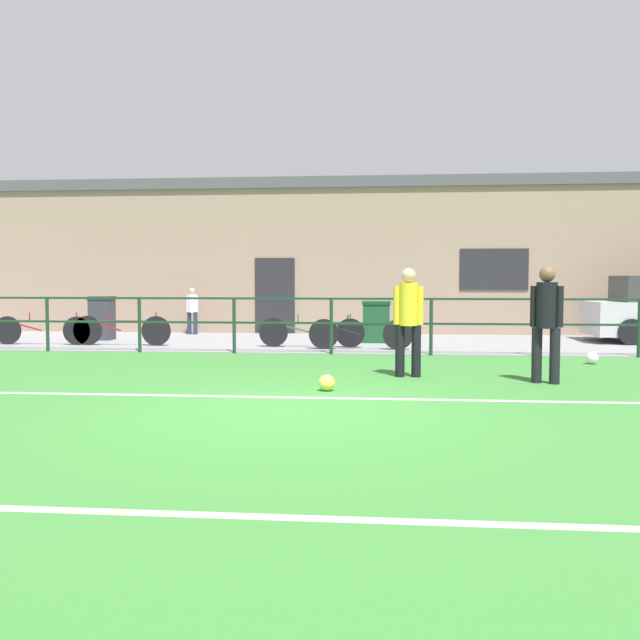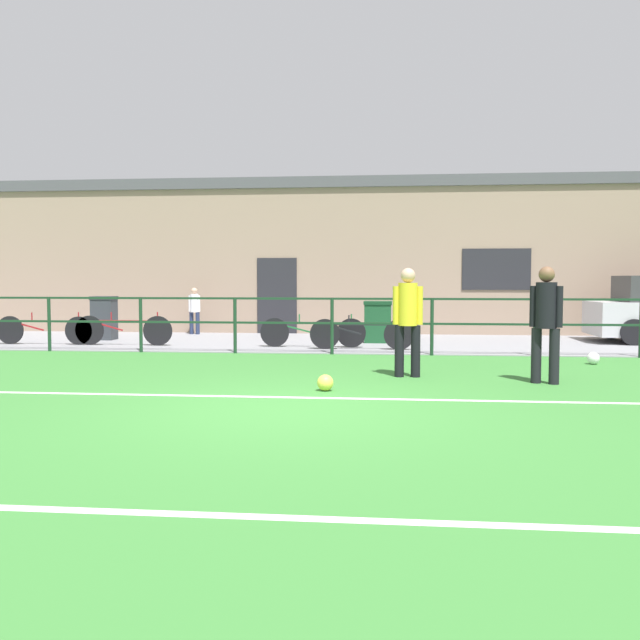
{
  "view_description": "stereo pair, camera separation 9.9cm",
  "coord_description": "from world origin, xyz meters",
  "px_view_note": "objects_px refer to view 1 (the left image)",
  "views": [
    {
      "loc": [
        1.1,
        -7.95,
        1.53
      ],
      "look_at": [
        -0.05,
        4.13,
        0.81
      ],
      "focal_mm": 38.96,
      "sensor_mm": 36.0,
      "label": 1
    },
    {
      "loc": [
        1.2,
        -7.94,
        1.53
      ],
      "look_at": [
        -0.05,
        4.13,
        0.81
      ],
      "focal_mm": 38.96,
      "sensor_mm": 36.0,
      "label": 2
    }
  ],
  "objects_px": {
    "player_striker": "(408,315)",
    "trash_bin_0": "(376,322)",
    "soccer_ball_spare": "(327,383)",
    "bicycle_parked_4": "(42,330)",
    "soccer_ball_match": "(592,358)",
    "trash_bin_1": "(102,318)",
    "player_goalkeeper": "(546,317)",
    "spectator_child": "(192,308)",
    "bicycle_parked_0": "(360,334)",
    "bicycle_parked_3": "(311,332)",
    "bicycle_parked_1": "(121,330)"
  },
  "relations": [
    {
      "from": "bicycle_parked_0",
      "to": "trash_bin_0",
      "type": "height_order",
      "value": "trash_bin_0"
    },
    {
      "from": "soccer_ball_match",
      "to": "bicycle_parked_0",
      "type": "bearing_deg",
      "value": 154.8
    },
    {
      "from": "bicycle_parked_1",
      "to": "bicycle_parked_3",
      "type": "relative_size",
      "value": 0.97
    },
    {
      "from": "bicycle_parked_0",
      "to": "trash_bin_1",
      "type": "height_order",
      "value": "trash_bin_1"
    },
    {
      "from": "bicycle_parked_4",
      "to": "bicycle_parked_0",
      "type": "bearing_deg",
      "value": -2.98
    },
    {
      "from": "player_goalkeeper",
      "to": "bicycle_parked_4",
      "type": "xyz_separation_m",
      "value": [
        -10.18,
        4.8,
        -0.61
      ]
    },
    {
      "from": "soccer_ball_spare",
      "to": "bicycle_parked_3",
      "type": "height_order",
      "value": "bicycle_parked_3"
    },
    {
      "from": "soccer_ball_spare",
      "to": "bicycle_parked_3",
      "type": "xyz_separation_m",
      "value": [
        -0.84,
        5.79,
        0.24
      ]
    },
    {
      "from": "spectator_child",
      "to": "trash_bin_1",
      "type": "height_order",
      "value": "spectator_child"
    },
    {
      "from": "player_striker",
      "to": "bicycle_parked_1",
      "type": "height_order",
      "value": "player_striker"
    },
    {
      "from": "player_striker",
      "to": "spectator_child",
      "type": "distance_m",
      "value": 9.39
    },
    {
      "from": "soccer_ball_spare",
      "to": "bicycle_parked_3",
      "type": "relative_size",
      "value": 0.1
    },
    {
      "from": "spectator_child",
      "to": "bicycle_parked_1",
      "type": "bearing_deg",
      "value": 89.68
    },
    {
      "from": "bicycle_parked_0",
      "to": "bicycle_parked_4",
      "type": "relative_size",
      "value": 0.97
    },
    {
      "from": "spectator_child",
      "to": "trash_bin_0",
      "type": "xyz_separation_m",
      "value": [
        5.01,
        -1.93,
        -0.22
      ]
    },
    {
      "from": "trash_bin_0",
      "to": "trash_bin_1",
      "type": "bearing_deg",
      "value": 179.6
    },
    {
      "from": "soccer_ball_match",
      "to": "trash_bin_0",
      "type": "relative_size",
      "value": 0.22
    },
    {
      "from": "bicycle_parked_0",
      "to": "bicycle_parked_4",
      "type": "distance_m",
      "value": 7.32
    },
    {
      "from": "bicycle_parked_3",
      "to": "soccer_ball_spare",
      "type": "bearing_deg",
      "value": -81.76
    },
    {
      "from": "bicycle_parked_1",
      "to": "trash_bin_0",
      "type": "height_order",
      "value": "trash_bin_0"
    },
    {
      "from": "bicycle_parked_0",
      "to": "bicycle_parked_4",
      "type": "xyz_separation_m",
      "value": [
        -7.31,
        0.38,
        0.0
      ]
    },
    {
      "from": "player_goalkeeper",
      "to": "spectator_child",
      "type": "bearing_deg",
      "value": -24.22
    },
    {
      "from": "bicycle_parked_0",
      "to": "trash_bin_0",
      "type": "relative_size",
      "value": 2.28
    },
    {
      "from": "trash_bin_0",
      "to": "player_goalkeeper",
      "type": "bearing_deg",
      "value": -67.28
    },
    {
      "from": "spectator_child",
      "to": "trash_bin_0",
      "type": "bearing_deg",
      "value": 171.27
    },
    {
      "from": "soccer_ball_spare",
      "to": "bicycle_parked_4",
      "type": "distance_m",
      "value": 9.12
    },
    {
      "from": "player_striker",
      "to": "bicycle_parked_4",
      "type": "bearing_deg",
      "value": -28.75
    },
    {
      "from": "trash_bin_0",
      "to": "bicycle_parked_3",
      "type": "bearing_deg",
      "value": -137.26
    },
    {
      "from": "bicycle_parked_4",
      "to": "trash_bin_1",
      "type": "bearing_deg",
      "value": 57.51
    },
    {
      "from": "soccer_ball_match",
      "to": "trash_bin_0",
      "type": "xyz_separation_m",
      "value": [
        -3.92,
        3.68,
        0.41
      ]
    },
    {
      "from": "spectator_child",
      "to": "bicycle_parked_3",
      "type": "bearing_deg",
      "value": 150.4
    },
    {
      "from": "bicycle_parked_4",
      "to": "trash_bin_0",
      "type": "xyz_separation_m",
      "value": [
        7.62,
        1.3,
        0.15
      ]
    },
    {
      "from": "player_striker",
      "to": "soccer_ball_spare",
      "type": "bearing_deg",
      "value": 51.21
    },
    {
      "from": "player_goalkeeper",
      "to": "soccer_ball_spare",
      "type": "xyz_separation_m",
      "value": [
        -3.13,
        -0.99,
        -0.86
      ]
    },
    {
      "from": "player_goalkeeper",
      "to": "trash_bin_0",
      "type": "relative_size",
      "value": 1.75
    },
    {
      "from": "spectator_child",
      "to": "bicycle_parked_0",
      "type": "height_order",
      "value": "spectator_child"
    },
    {
      "from": "player_striker",
      "to": "soccer_ball_match",
      "type": "height_order",
      "value": "player_striker"
    },
    {
      "from": "trash_bin_1",
      "to": "player_striker",
      "type": "bearing_deg",
      "value": -37.67
    },
    {
      "from": "player_striker",
      "to": "trash_bin_1",
      "type": "xyz_separation_m",
      "value": [
        -7.33,
        5.66,
        -0.4
      ]
    },
    {
      "from": "player_goalkeeper",
      "to": "spectator_child",
      "type": "distance_m",
      "value": 11.04
    },
    {
      "from": "spectator_child",
      "to": "bicycle_parked_1",
      "type": "height_order",
      "value": "spectator_child"
    },
    {
      "from": "player_goalkeeper",
      "to": "trash_bin_0",
      "type": "xyz_separation_m",
      "value": [
        -2.56,
        6.1,
        -0.46
      ]
    },
    {
      "from": "bicycle_parked_0",
      "to": "trash_bin_1",
      "type": "relative_size",
      "value": 2.07
    },
    {
      "from": "bicycle_parked_0",
      "to": "bicycle_parked_1",
      "type": "xyz_separation_m",
      "value": [
        -5.42,
        0.38,
        0.01
      ]
    },
    {
      "from": "soccer_ball_match",
      "to": "bicycle_parked_4",
      "type": "relative_size",
      "value": 0.09
    },
    {
      "from": "player_goalkeeper",
      "to": "bicycle_parked_1",
      "type": "bearing_deg",
      "value": -7.57
    },
    {
      "from": "player_striker",
      "to": "trash_bin_0",
      "type": "xyz_separation_m",
      "value": [
        -0.57,
        5.61,
        -0.45
      ]
    },
    {
      "from": "player_goalkeeper",
      "to": "soccer_ball_spare",
      "type": "relative_size",
      "value": 7.61
    },
    {
      "from": "trash_bin_1",
      "to": "player_goalkeeper",
      "type": "bearing_deg",
      "value": -33.43
    },
    {
      "from": "spectator_child",
      "to": "bicycle_parked_0",
      "type": "distance_m",
      "value": 5.94
    }
  ]
}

